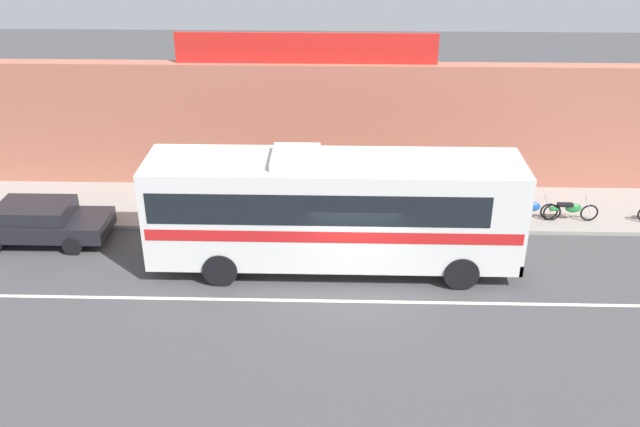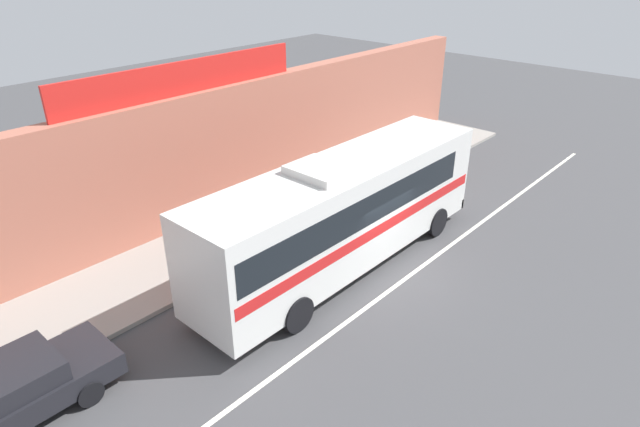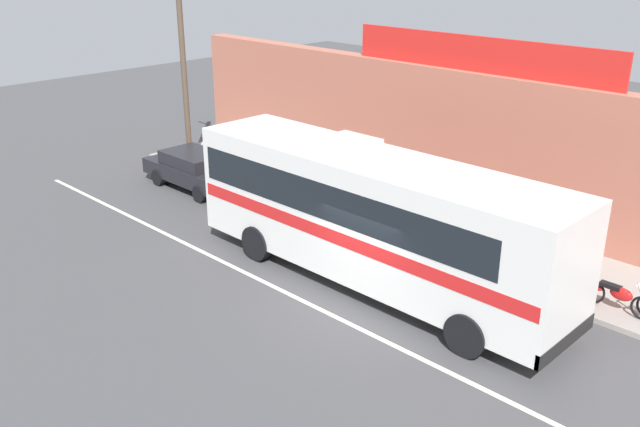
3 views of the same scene
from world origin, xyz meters
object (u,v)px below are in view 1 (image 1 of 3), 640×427
Objects in this scene: intercity_bus at (331,207)px; pedestrian_near_shop at (307,178)px; motorcycle_black at (529,208)px; motorcycle_blue at (491,210)px; motorcycle_purple at (570,210)px; parked_car at (39,221)px.

intercity_bus reaches higher than pedestrian_near_shop.
motorcycle_black is 1.05× the size of motorcycle_blue.
motorcycle_black is (-1.39, 0.07, 0.00)m from motorcycle_purple.
parked_car is 15.23m from motorcycle_blue.
intercity_bus is 5.70× the size of motorcycle_black.
parked_car is at bearing 172.15° from intercity_bus.
motorcycle_purple and motorcycle_blue have the same top height.
motorcycle_blue is 6.58m from pedestrian_near_shop.
parked_car is 2.31× the size of motorcycle_black.
motorcycle_black is at bearing 7.77° from motorcycle_blue.
motorcycle_blue is at bearing -11.34° from pedestrian_near_shop.
parked_car is 2.67× the size of pedestrian_near_shop.
parked_car is 9.18m from pedestrian_near_shop.
pedestrian_near_shop is at bearing 171.92° from motorcycle_black.
intercity_bus is 5.99× the size of motorcycle_blue.
motorcycle_blue is (-1.36, -0.19, 0.00)m from motorcycle_black.
intercity_bus is 4.41m from pedestrian_near_shop.
motorcycle_blue is at bearing -177.51° from motorcycle_purple.
motorcycle_blue is (-2.75, -0.12, 0.00)m from motorcycle_purple.
intercity_bus is at bearing -155.65° from motorcycle_black.
motorcycle_black is at bearing -8.08° from pedestrian_near_shop.
motorcycle_blue is at bearing 27.94° from intercity_bus.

